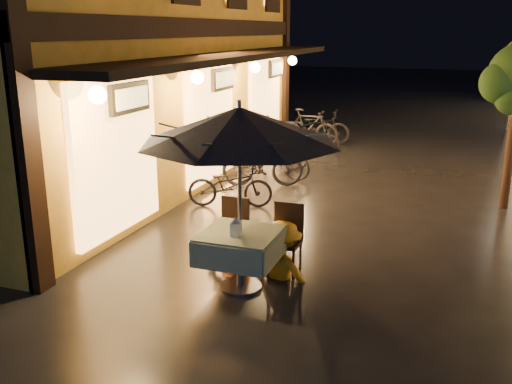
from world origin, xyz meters
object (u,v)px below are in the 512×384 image
at_px(cafe_table, 240,246).
at_px(bicycle_0, 230,185).
at_px(person_orange, 232,219).
at_px(patio_umbrella, 239,126).
at_px(person_yellow, 283,223).
at_px(table_lantern, 235,225).

distance_m(cafe_table, bicycle_0, 3.60).
height_order(cafe_table, person_orange, person_orange).
height_order(patio_umbrella, person_yellow, patio_umbrella).
relative_size(table_lantern, person_orange, 0.17).
xyz_separation_m(cafe_table, person_yellow, (0.39, 0.57, 0.17)).
distance_m(person_yellow, bicycle_0, 3.31).
bearing_deg(bicycle_0, table_lantern, -172.56).
bearing_deg(person_yellow, patio_umbrella, 67.69).
distance_m(cafe_table, patio_umbrella, 1.56).
bearing_deg(person_orange, table_lantern, 102.60).
relative_size(cafe_table, person_orange, 0.66).
relative_size(cafe_table, table_lantern, 3.96).
bearing_deg(table_lantern, person_orange, 116.24).
xyz_separation_m(person_orange, person_yellow, (0.72, 0.07, 0.00)).
relative_size(patio_umbrella, person_yellow, 1.66).
bearing_deg(person_yellow, bicycle_0, -43.06).
bearing_deg(cafe_table, patio_umbrella, 0.00).
bearing_deg(table_lantern, patio_umbrella, 90.00).
distance_m(person_orange, person_yellow, 0.72).
relative_size(person_yellow, bicycle_0, 0.94).
bearing_deg(person_yellow, cafe_table, 67.69).
bearing_deg(table_lantern, cafe_table, 90.00).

